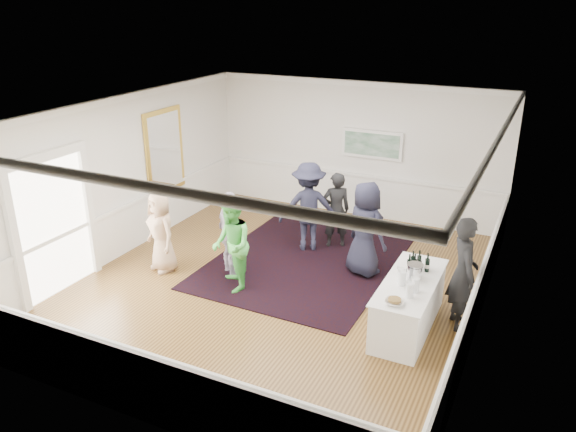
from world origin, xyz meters
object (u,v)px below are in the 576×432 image
at_px(guest_green, 232,245).
at_px(nut_bowl, 395,301).
at_px(bartender, 463,273).
at_px(ice_bucket, 415,272).
at_px(guest_dark_a, 308,207).
at_px(guest_navy, 365,229).
at_px(serving_table, 409,304).
at_px(guest_lilac, 231,234).
at_px(guest_dark_b, 336,210).
at_px(guest_tan, 161,232).

bearing_deg(guest_green, nut_bowl, 38.03).
xyz_separation_m(bartender, ice_bucket, (-0.69, -0.32, 0.01)).
bearing_deg(guest_dark_a, bartender, 125.44).
xyz_separation_m(guest_dark_a, guest_navy, (1.41, -0.57, -0.02)).
relative_size(bartender, guest_dark_a, 0.99).
bearing_deg(bartender, ice_bucket, 89.99).
xyz_separation_m(serving_table, guest_green, (-3.18, -0.10, 0.44)).
bearing_deg(guest_lilac, nut_bowl, -161.91).
height_order(bartender, guest_dark_b, bartender).
bearing_deg(guest_navy, guest_lilac, 52.12).
distance_m(bartender, guest_dark_a, 3.74).
bearing_deg(ice_bucket, guest_tan, -178.44).
distance_m(guest_tan, ice_bucket, 4.81).
bearing_deg(serving_table, guest_dark_b, 131.93).
relative_size(guest_dark_b, ice_bucket, 6.27).
distance_m(guest_green, guest_navy, 2.51).
bearing_deg(guest_lilac, guest_navy, -117.04).
xyz_separation_m(bartender, guest_lilac, (-4.21, -0.03, -0.11)).
xyz_separation_m(guest_lilac, nut_bowl, (3.46, -1.18, 0.05)).
bearing_deg(guest_tan, bartender, 29.35).
bearing_deg(ice_bucket, guest_lilac, 175.29).
xyz_separation_m(bartender, nut_bowl, (-0.75, -1.21, -0.06)).
bearing_deg(ice_bucket, guest_dark_a, 143.78).
xyz_separation_m(serving_table, guest_dark_b, (-2.19, 2.43, 0.40)).
height_order(serving_table, guest_dark_b, guest_dark_b).
bearing_deg(guest_dark_b, guest_navy, 101.70).
xyz_separation_m(serving_table, bartender, (0.71, 0.43, 0.51)).
relative_size(guest_tan, guest_green, 0.92).
bearing_deg(guest_navy, nut_bowl, 143.80).
distance_m(bartender, guest_navy, 2.23).
height_order(guest_navy, nut_bowl, guest_navy).
height_order(ice_bucket, nut_bowl, ice_bucket).
bearing_deg(bartender, guest_green, 72.86).
xyz_separation_m(guest_dark_a, nut_bowl, (2.61, -2.85, -0.07)).
distance_m(guest_dark_a, nut_bowl, 3.86).
height_order(bartender, guest_dark_a, guest_dark_a).
bearing_deg(guest_navy, guest_green, 65.63).
height_order(bartender, guest_green, bartender).
height_order(guest_green, guest_dark_b, guest_green).
xyz_separation_m(guest_tan, nut_bowl, (4.74, -0.76, 0.08)).
bearing_deg(ice_bucket, guest_dark_b, 133.58).
relative_size(guest_lilac, ice_bucket, 6.32).
height_order(guest_dark_b, guest_navy, guest_navy).
bearing_deg(guest_dark_b, guest_tan, 9.75).
relative_size(guest_green, nut_bowl, 6.12).
bearing_deg(guest_green, guest_navy, 89.85).
distance_m(bartender, nut_bowl, 1.42).
bearing_deg(guest_green, bartender, 57.97).
distance_m(serving_table, guest_lilac, 3.55).
relative_size(serving_table, guest_lilac, 1.25).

